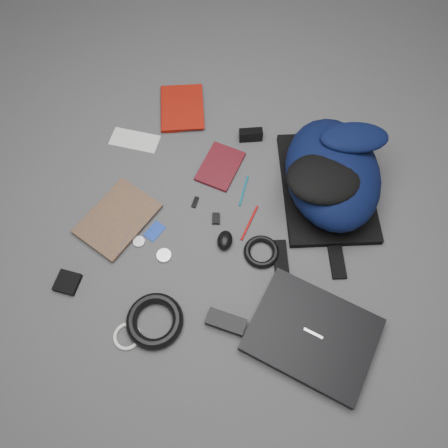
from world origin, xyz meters
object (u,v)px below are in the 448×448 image
(laptop, at_px, (312,335))
(power_brick, at_px, (226,322))
(mouse, at_px, (225,240))
(textbook_red, at_px, (161,109))
(backpack, at_px, (332,173))
(comic_book, at_px, (97,204))
(compact_camera, at_px, (251,135))
(pouch, at_px, (67,282))
(dvd_case, at_px, (220,166))

(laptop, bearing_deg, power_brick, -161.13)
(power_brick, bearing_deg, mouse, 109.85)
(laptop, relative_size, power_brick, 3.00)
(textbook_red, height_order, mouse, mouse)
(backpack, height_order, textbook_red, backpack)
(comic_book, relative_size, compact_camera, 3.00)
(backpack, bearing_deg, power_brick, -129.03)
(pouch, bearing_deg, power_brick, 3.37)
(backpack, distance_m, mouse, 0.47)
(mouse, bearing_deg, textbook_red, 123.46)
(backpack, relative_size, textbook_red, 2.19)
(backpack, bearing_deg, compact_camera, 138.07)
(laptop, xyz_separation_m, compact_camera, (-0.42, 0.73, 0.01))
(textbook_red, relative_size, pouch, 3.10)
(backpack, height_order, dvd_case, backpack)
(power_brick, distance_m, pouch, 0.58)
(laptop, xyz_separation_m, dvd_case, (-0.50, 0.55, -0.01))
(textbook_red, distance_m, comic_book, 0.52)
(laptop, xyz_separation_m, power_brick, (-0.29, -0.05, -0.00))
(comic_book, bearing_deg, pouch, -66.15)
(backpack, distance_m, power_brick, 0.67)
(compact_camera, bearing_deg, comic_book, -156.56)
(compact_camera, xyz_separation_m, power_brick, (0.14, -0.77, -0.01))
(backpack, bearing_deg, mouse, -152.22)
(laptop, distance_m, comic_book, 0.93)
(textbook_red, distance_m, pouch, 0.83)
(comic_book, xyz_separation_m, power_brick, (0.61, -0.29, 0.01))
(dvd_case, relative_size, mouse, 2.53)
(textbook_red, bearing_deg, pouch, -113.65)
(backpack, distance_m, dvd_case, 0.44)
(compact_camera, height_order, mouse, compact_camera)
(backpack, distance_m, textbook_red, 0.79)
(power_brick, height_order, pouch, power_brick)
(compact_camera, xyz_separation_m, mouse, (0.04, -0.49, -0.01))
(compact_camera, distance_m, pouch, 0.92)
(comic_book, bearing_deg, backpack, 40.75)
(comic_book, relative_size, dvd_case, 1.45)
(textbook_red, relative_size, dvd_case, 1.25)
(textbook_red, relative_size, comic_book, 0.86)
(textbook_red, height_order, compact_camera, compact_camera)
(dvd_case, distance_m, mouse, 0.33)
(backpack, relative_size, dvd_case, 2.73)
(laptop, xyz_separation_m, pouch, (-0.87, -0.08, -0.01))
(comic_book, distance_m, dvd_case, 0.51)
(comic_book, bearing_deg, mouse, 18.25)
(laptop, height_order, dvd_case, laptop)
(mouse, bearing_deg, backpack, 39.68)
(laptop, distance_m, pouch, 0.87)
(dvd_case, bearing_deg, backpack, 10.74)
(pouch, bearing_deg, textbook_red, 87.82)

